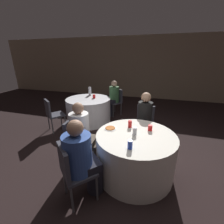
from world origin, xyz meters
The scene contains 20 objects.
ground_plane centered at (0.00, 0.00, 0.00)m, with size 16.00×16.00×0.00m, color black.
wall_back centered at (0.00, 5.19, 1.40)m, with size 16.00×0.06×2.80m.
table_near centered at (0.19, -0.07, 0.36)m, with size 1.27×1.27×0.72m.
table_far centered at (-1.48, 1.72, 0.36)m, with size 1.31×1.31×0.72m.
chair_near_west centered at (-0.85, -0.15, 0.52)m, with size 0.43×0.43×0.87m.
chair_near_southwest centered at (-0.51, -0.84, 0.52)m, with size 0.57×0.57×0.87m.
chair_near_north centered at (0.24, 0.97, 0.52)m, with size 0.42×0.42×0.87m.
chair_far_northeast centered at (-0.85, 2.58, 0.52)m, with size 0.56×0.56×0.87m.
chair_far_southwest centered at (-2.12, 0.87, 0.52)m, with size 0.56×0.56×0.87m.
person_black_shirt centered at (0.23, 0.81, 0.59)m, with size 0.31×0.49×1.20m.
person_blue_shirt centered at (-0.41, -0.73, 0.61)m, with size 0.49×0.50×1.18m.
person_white_shirt centered at (-0.69, -0.14, 0.60)m, with size 0.50×0.34×1.19m.
person_green_jacket centered at (-0.95, 2.45, 0.58)m, with size 0.44×0.47×1.16m.
pizza_plate_near centered at (-0.27, 0.02, 0.73)m, with size 0.22×0.22×0.02m.
soda_can_red centered at (0.04, 0.17, 0.78)m, with size 0.07×0.07×0.12m.
soda_can_blue centered at (0.16, -0.48, 0.78)m, with size 0.07×0.07×0.12m.
soda_can_silver centered at (0.16, -0.07, 0.78)m, with size 0.07×0.07×0.12m.
cup_near centered at (0.39, 0.14, 0.77)m, with size 0.07×0.07×0.10m.
bottle_far centered at (-1.62, 2.15, 0.85)m, with size 0.09×0.09×0.26m.
cup_far centered at (-1.34, 1.83, 0.77)m, with size 0.08×0.08×0.10m.
Camera 1 is at (0.42, -2.18, 1.86)m, focal length 24.00 mm.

